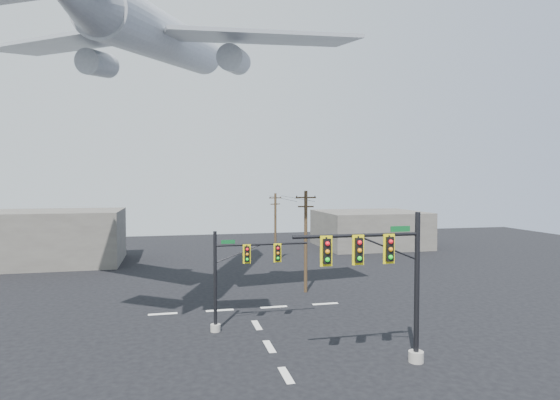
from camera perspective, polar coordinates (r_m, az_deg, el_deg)
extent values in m
plane|color=black|center=(24.06, 0.74, -20.59)|extent=(120.00, 120.00, 0.00)
cube|color=white|center=(24.05, 0.74, -20.57)|extent=(0.40, 2.00, 0.01)
cube|color=white|center=(27.69, -1.32, -17.42)|extent=(0.40, 2.00, 0.01)
cube|color=white|center=(31.41, -2.85, -14.99)|extent=(0.40, 2.00, 0.01)
cube|color=white|center=(34.81, -14.10, -13.31)|extent=(2.00, 0.40, 0.01)
cube|color=white|center=(34.95, -7.35, -13.19)|extent=(2.00, 0.40, 0.01)
cube|color=white|center=(35.55, -0.76, -12.90)|extent=(2.00, 0.40, 0.01)
cube|color=white|center=(36.58, 5.53, -12.48)|extent=(2.00, 0.40, 0.01)
cylinder|color=#9B968D|center=(26.45, 16.24, -17.87)|extent=(0.78, 0.78, 0.56)
cylinder|color=black|center=(25.43, 16.34, -10.20)|extent=(0.27, 0.27, 7.78)
cylinder|color=black|center=(23.53, 9.37, -4.29)|extent=(6.61, 0.18, 0.18)
cylinder|color=black|center=(24.29, 12.98, -5.69)|extent=(3.57, 0.09, 0.09)
cube|color=black|center=(24.15, 13.16, -5.82)|extent=(0.38, 0.33, 1.22)
cube|color=yellow|center=(24.17, 13.13, -5.82)|extent=(0.61, 0.04, 1.50)
sphere|color=#FB0D1A|center=(23.93, 13.36, -4.96)|extent=(0.22, 0.22, 0.22)
sphere|color=orange|center=(23.98, 13.36, -5.88)|extent=(0.22, 0.22, 0.22)
sphere|color=#0CCE1C|center=(24.04, 13.35, -6.80)|extent=(0.22, 0.22, 0.22)
cube|color=black|center=(23.47, 9.51, -6.03)|extent=(0.38, 0.33, 1.22)
cube|color=yellow|center=(23.49, 9.49, -6.02)|extent=(0.61, 0.04, 1.50)
sphere|color=#FB0D1A|center=(23.25, 9.70, -5.15)|extent=(0.22, 0.22, 0.22)
sphere|color=orange|center=(23.30, 9.69, -6.09)|extent=(0.22, 0.22, 0.22)
sphere|color=#0CCE1C|center=(23.36, 9.68, -7.04)|extent=(0.22, 0.22, 0.22)
cube|color=black|center=(22.90, 5.66, -6.22)|extent=(0.38, 0.33, 1.22)
cube|color=yellow|center=(22.92, 5.65, -6.21)|extent=(0.61, 0.04, 1.50)
sphere|color=#FB0D1A|center=(22.67, 5.82, -5.32)|extent=(0.22, 0.22, 0.22)
sphere|color=orange|center=(22.72, 5.82, -6.29)|extent=(0.22, 0.22, 0.22)
sphere|color=#0CCE1C|center=(22.78, 5.81, -7.26)|extent=(0.22, 0.22, 0.22)
cube|color=#0B5221|center=(24.41, 14.45, -3.43)|extent=(1.06, 0.04, 0.29)
cylinder|color=#9B968D|center=(30.40, -7.87, -15.18)|extent=(0.63, 0.63, 0.45)
cylinder|color=black|center=(29.66, -7.90, -9.82)|extent=(0.21, 0.21, 6.26)
cylinder|color=black|center=(29.66, -2.23, -5.41)|extent=(5.89, 0.14, 0.14)
cylinder|color=black|center=(29.51, -5.05, -6.51)|extent=(3.13, 0.07, 0.07)
cube|color=black|center=(29.45, -4.07, -6.58)|extent=(0.30, 0.27, 0.98)
cube|color=yellow|center=(29.47, -4.07, -6.57)|extent=(0.49, 0.04, 1.21)
sphere|color=#FB0D1A|center=(29.25, -4.02, -6.02)|extent=(0.18, 0.18, 0.18)
sphere|color=orange|center=(29.30, -4.02, -6.63)|extent=(0.18, 0.18, 0.18)
sphere|color=#0CCE1C|center=(29.35, -4.02, -7.23)|extent=(0.18, 0.18, 0.18)
cube|color=black|center=(29.81, -0.31, -6.46)|extent=(0.30, 0.27, 0.98)
cube|color=yellow|center=(29.83, -0.32, -6.46)|extent=(0.49, 0.04, 1.21)
sphere|color=#FB0D1A|center=(29.62, -0.25, -5.91)|extent=(0.18, 0.18, 0.18)
sphere|color=orange|center=(29.67, -0.25, -6.51)|extent=(0.18, 0.18, 0.18)
sphere|color=#0CCE1C|center=(29.72, -0.25, -7.10)|extent=(0.18, 0.18, 0.18)
cube|color=#0B5221|center=(29.26, -6.35, -5.09)|extent=(0.85, 0.04, 0.23)
cylinder|color=#4D3921|center=(39.33, 3.15, -5.09)|extent=(0.28, 0.28, 8.54)
cube|color=#4D3921|center=(39.02, 3.17, 0.30)|extent=(1.69, 0.52, 0.11)
cube|color=#4D3921|center=(39.06, 3.16, -0.81)|extent=(1.32, 0.43, 0.11)
cylinder|color=black|center=(38.99, 2.05, 0.44)|extent=(0.09, 0.09, 0.11)
cylinder|color=black|center=(39.02, 3.17, 0.44)|extent=(0.09, 0.09, 0.11)
cylinder|color=black|center=(39.06, 4.28, 0.44)|extent=(0.09, 0.09, 0.11)
cylinder|color=#4D3921|center=(53.78, -0.57, -3.39)|extent=(0.27, 0.27, 7.92)
cube|color=#4D3921|center=(53.55, -0.57, 0.26)|extent=(1.54, 0.65, 0.11)
cube|color=#4D3921|center=(53.58, -0.57, -0.50)|extent=(1.21, 0.53, 0.11)
cylinder|color=black|center=(53.16, -1.22, 0.34)|extent=(0.09, 0.09, 0.11)
cylinder|color=black|center=(53.54, -0.57, 0.35)|extent=(0.09, 0.09, 0.11)
cylinder|color=black|center=(53.93, 0.07, 0.37)|extent=(0.09, 0.09, 0.11)
cylinder|color=black|center=(46.09, 0.12, 0.21)|extent=(0.73, 14.80, 0.03)
cylinder|color=black|center=(46.44, 1.88, 0.23)|extent=(0.64, 14.80, 0.03)
cylinder|color=#B2B8BE|center=(36.10, -13.70, 18.48)|extent=(9.68, 20.26, 5.91)
cone|color=#B2B8BE|center=(47.77, -8.55, 16.59)|extent=(4.61, 5.64, 3.77)
cube|color=#B2B8BE|center=(37.75, -25.12, 16.84)|extent=(12.41, 12.24, 0.86)
cube|color=#B2B8BE|center=(33.05, -2.15, 19.20)|extent=(13.34, 5.77, 0.86)
cylinder|color=#B2B8BE|center=(37.32, -21.34, 15.23)|extent=(2.81, 3.80, 2.21)
cylinder|color=#B2B8BE|center=(34.05, -5.61, 16.65)|extent=(2.81, 3.80, 2.21)
cube|color=#66625A|center=(58.75, -27.51, -4.11)|extent=(18.00, 10.00, 6.00)
cube|color=#66625A|center=(67.63, 10.87, -3.48)|extent=(14.00, 12.00, 5.00)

